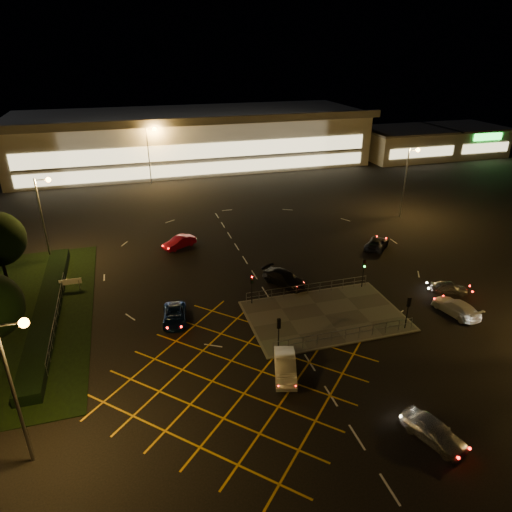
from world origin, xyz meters
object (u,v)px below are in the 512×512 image
object	(u,v)px
signal_nw	(252,283)
car_far_dkgrey	(284,278)
car_left_blue	(175,315)
car_approach_white	(456,307)
car_right_silver	(449,288)
car_circ_red	(179,242)
signal_ne	(364,268)
car_near_silver	(434,431)
car_east_grey	(377,243)
signal_sw	(279,328)
car_queue_white	(285,367)
signal_se	(408,306)

from	to	relation	value
signal_nw	car_far_dkgrey	size ratio (longest dim) A/B	0.62
car_left_blue	car_approach_white	world-z (taller)	car_approach_white
car_right_silver	car_circ_red	world-z (taller)	car_circ_red
signal_ne	car_near_silver	world-z (taller)	signal_ne
car_east_grey	signal_sw	bearing A→B (deg)	86.74
car_near_silver	car_right_silver	size ratio (longest dim) A/B	1.19
car_queue_white	car_far_dkgrey	bearing A→B (deg)	86.95
signal_sw	signal_ne	distance (m)	14.41
signal_ne	car_left_blue	xyz separation A→B (m)	(-19.64, -0.87, -1.74)
car_far_dkgrey	car_approach_white	distance (m)	16.93
car_queue_white	car_far_dkgrey	distance (m)	14.64
signal_se	car_east_grey	size ratio (longest dim) A/B	0.68
car_right_silver	car_east_grey	size ratio (longest dim) A/B	0.78
car_east_grey	car_near_silver	bearing A→B (deg)	111.78
car_near_silver	car_far_dkgrey	world-z (taller)	car_near_silver
car_far_dkgrey	car_near_silver	bearing A→B (deg)	-115.69
car_east_grey	car_approach_white	distance (m)	15.80
car_right_silver	car_approach_white	size ratio (longest dim) A/B	0.75
signal_se	signal_nw	world-z (taller)	same
signal_sw	car_approach_white	bearing A→B (deg)	-177.12
signal_sw	car_approach_white	size ratio (longest dim) A/B	0.65
signal_se	signal_nw	bearing A→B (deg)	-33.65
car_left_blue	car_far_dkgrey	bearing A→B (deg)	25.55
signal_sw	signal_se	world-z (taller)	same
car_near_silver	car_circ_red	xyz separation A→B (m)	(-11.53, 35.40, -0.03)
car_near_silver	car_approach_white	xyz separation A→B (m)	(11.45, 12.47, -0.04)
signal_se	car_left_blue	size ratio (longest dim) A/B	0.70
signal_se	car_right_silver	bearing A→B (deg)	-150.81
car_approach_white	car_queue_white	bearing A→B (deg)	0.79
signal_se	car_left_blue	world-z (taller)	signal_se
signal_se	car_queue_white	xyz separation A→B (m)	(-12.40, -2.82, -1.62)
signal_nw	car_right_silver	xyz separation A→B (m)	(20.02, -3.51, -1.74)
signal_se	car_far_dkgrey	xyz separation A→B (m)	(-7.56, 10.99, -1.63)
car_circ_red	car_east_grey	size ratio (longest dim) A/B	0.93
signal_nw	car_queue_white	xyz separation A→B (m)	(-0.40, -10.80, -1.62)
signal_nw	car_approach_white	bearing A→B (deg)	-21.42
signal_nw	car_circ_red	size ratio (longest dim) A/B	0.72
signal_nw	car_east_grey	world-z (taller)	signal_nw
car_right_silver	signal_sw	bearing A→B (deg)	129.80
car_right_silver	car_east_grey	bearing A→B (deg)	33.06
signal_ne	car_east_grey	xyz separation A→B (m)	(6.76, 8.71, -1.72)
car_right_silver	car_circ_red	bearing A→B (deg)	79.39
car_left_blue	car_far_dkgrey	size ratio (longest dim) A/B	0.88
signal_sw	car_left_blue	distance (m)	10.58
signal_se	car_approach_white	xyz separation A→B (m)	(6.04, 0.91, -1.66)
car_left_blue	car_far_dkgrey	world-z (taller)	car_far_dkgrey
car_right_silver	car_approach_white	world-z (taller)	car_approach_white
signal_sw	car_circ_red	size ratio (longest dim) A/B	0.72
signal_sw	car_far_dkgrey	world-z (taller)	signal_sw
signal_nw	car_right_silver	bearing A→B (deg)	-9.94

